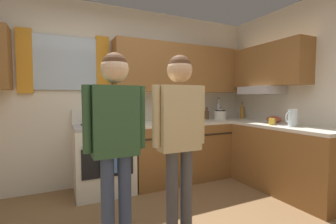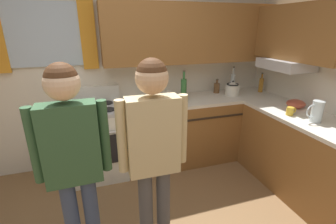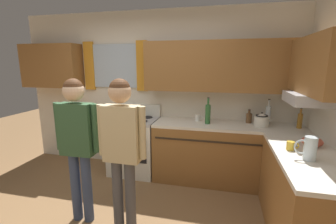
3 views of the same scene
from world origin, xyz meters
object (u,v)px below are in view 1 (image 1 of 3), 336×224
object	(u,v)px
mixing_bowl	(274,120)
adult_left	(116,128)
bottle_oil_amber	(242,112)
bottle_tall_clear	(219,111)
bottle_squat_brown	(207,115)
stove_oven	(104,157)
bottle_wine_green	(182,112)
mug_mustard_yellow	(272,121)
water_pitcher	(292,118)
adult_in_plaid	(179,125)
mug_ceramic_white	(168,118)
stovetop_kettle	(220,114)

from	to	relation	value
mixing_bowl	adult_left	world-z (taller)	adult_left
bottle_oil_amber	bottle_tall_clear	bearing A→B (deg)	156.55
bottle_squat_brown	mixing_bowl	xyz separation A→B (m)	(0.56, -0.91, -0.03)
bottle_squat_brown	bottle_tall_clear	bearing A→B (deg)	2.32
stove_oven	bottle_wine_green	world-z (taller)	bottle_wine_green
stove_oven	bottle_wine_green	size ratio (longest dim) A/B	2.79
mug_mustard_yellow	water_pitcher	world-z (taller)	water_pitcher
adult_left	adult_in_plaid	world-z (taller)	adult_in_plaid
water_pitcher	adult_left	distance (m)	2.30
stove_oven	mug_ceramic_white	xyz separation A→B (m)	(1.01, 0.11, 0.48)
bottle_tall_clear	mug_mustard_yellow	xyz separation A→B (m)	(0.05, -1.09, -0.10)
mug_ceramic_white	adult_in_plaid	xyz separation A→B (m)	(-0.59, -1.47, 0.08)
stove_oven	bottle_wine_green	xyz separation A→B (m)	(1.17, -0.03, 0.58)
stovetop_kettle	mug_ceramic_white	bearing A→B (deg)	172.58
bottle_wine_green	mug_mustard_yellow	distance (m)	1.27
bottle_tall_clear	bottle_wine_green	bearing A→B (deg)	-166.38
mug_mustard_yellow	mixing_bowl	bearing A→B (deg)	35.52
bottle_oil_amber	water_pitcher	bearing A→B (deg)	-101.83
stove_oven	mixing_bowl	xyz separation A→B (m)	(2.33, -0.74, 0.48)
stovetop_kettle	mixing_bowl	size ratio (longest dim) A/B	1.31
water_pitcher	adult_left	size ratio (longest dim) A/B	0.14
bottle_wine_green	mixing_bowl	world-z (taller)	bottle_wine_green
mug_ceramic_white	bottle_tall_clear	bearing A→B (deg)	3.88
bottle_wine_green	mug_ceramic_white	xyz separation A→B (m)	(-0.16, 0.14, -0.10)
adult_in_plaid	mug_ceramic_white	bearing A→B (deg)	68.05
stove_oven	mixing_bowl	bearing A→B (deg)	-17.66
bottle_squat_brown	mixing_bowl	size ratio (longest dim) A/B	0.98
mixing_bowl	stovetop_kettle	bearing A→B (deg)	119.33
mug_mustard_yellow	stovetop_kettle	distance (m)	0.92
bottle_wine_green	adult_left	xyz separation A→B (m)	(-1.30, -1.27, -0.03)
bottle_wine_green	adult_left	world-z (taller)	adult_left
mug_mustard_yellow	mixing_bowl	size ratio (longest dim) A/B	0.57
bottle_wine_green	stovetop_kettle	world-z (taller)	bottle_wine_green
bottle_tall_clear	mixing_bowl	distance (m)	0.97
bottle_squat_brown	adult_left	bearing A→B (deg)	-142.20
bottle_tall_clear	mug_ceramic_white	size ratio (longest dim) A/B	2.92
adult_in_plaid	bottle_oil_amber	bearing A→B (deg)	34.65
bottle_oil_amber	bottle_tall_clear	xyz separation A→B (m)	(-0.38, 0.17, 0.03)
mug_mustard_yellow	adult_in_plaid	xyz separation A→B (m)	(-1.66, -0.45, 0.08)
stove_oven	bottle_wine_green	bearing A→B (deg)	-1.62
bottle_wine_green	adult_in_plaid	xyz separation A→B (m)	(-0.75, -1.33, -0.02)
stovetop_kettle	water_pitcher	distance (m)	1.17
mug_mustard_yellow	mug_ceramic_white	distance (m)	1.48
adult_left	bottle_wine_green	bearing A→B (deg)	44.38
bottle_tall_clear	stovetop_kettle	xyz separation A→B (m)	(-0.11, -0.19, -0.05)
mug_ceramic_white	mixing_bowl	distance (m)	1.56
water_pitcher	bottle_squat_brown	bearing A→B (deg)	106.84
adult_left	stove_oven	bearing A→B (deg)	84.42
bottle_oil_amber	bottle_wine_green	bearing A→B (deg)	-178.04
bottle_squat_brown	mixing_bowl	bearing A→B (deg)	-58.18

